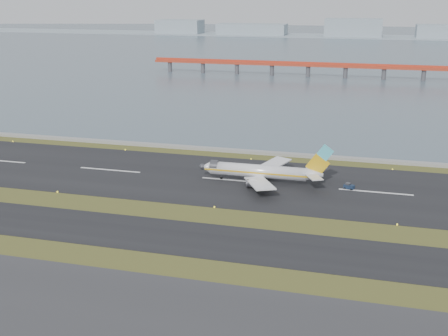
{
  "coord_description": "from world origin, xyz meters",
  "views": [
    {
      "loc": [
        36.41,
        -121.66,
        52.69
      ],
      "look_at": [
        -1.26,
        22.0,
        6.23
      ],
      "focal_mm": 45.0,
      "sensor_mm": 36.0,
      "label": 1
    }
  ],
  "objects": [
    {
      "name": "runway_strip",
      "position": [
        0.0,
        30.0,
        0.05
      ],
      "size": [
        1000.0,
        45.0,
        0.1
      ],
      "primitive_type": "cube",
      "color": "black",
      "rests_on": "ground"
    },
    {
      "name": "far_shoreline",
      "position": [
        13.62,
        620.0,
        6.07
      ],
      "size": [
        1400.0,
        80.0,
        60.5
      ],
      "color": "#90A0AA",
      "rests_on": "ground"
    },
    {
      "name": "taxiway_strip",
      "position": [
        0.0,
        -12.0,
        0.05
      ],
      "size": [
        1000.0,
        18.0,
        0.1
      ],
      "primitive_type": "cube",
      "color": "black",
      "rests_on": "ground"
    },
    {
      "name": "pushback_tug",
      "position": [
        32.64,
        30.82,
        0.87
      ],
      "size": [
        3.17,
        2.41,
        1.8
      ],
      "rotation": [
        0.0,
        0.0,
        -0.33
      ],
      "color": "#15243C",
      "rests_on": "ground"
    },
    {
      "name": "seawall",
      "position": [
        0.0,
        60.0,
        0.5
      ],
      "size": [
        1000.0,
        2.5,
        1.0
      ],
      "primitive_type": "cube",
      "color": "gray",
      "rests_on": "ground"
    },
    {
      "name": "red_pier",
      "position": [
        20.0,
        250.0,
        7.28
      ],
      "size": [
        260.0,
        5.0,
        10.2
      ],
      "color": "#B7361F",
      "rests_on": "ground"
    },
    {
      "name": "bay_water",
      "position": [
        0.0,
        460.0,
        0.0
      ],
      "size": [
        1400.0,
        800.0,
        1.3
      ],
      "primitive_type": "cube",
      "color": "#445461",
      "rests_on": "ground"
    },
    {
      "name": "ground",
      "position": [
        0.0,
        0.0,
        0.0
      ],
      "size": [
        1000.0,
        1000.0,
        0.0
      ],
      "primitive_type": "plane",
      "color": "#3B4518",
      "rests_on": "ground"
    },
    {
      "name": "airliner",
      "position": [
        8.26,
        30.06,
        3.46
      ],
      "size": [
        38.52,
        32.89,
        12.8
      ],
      "color": "white",
      "rests_on": "ground"
    }
  ]
}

